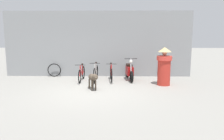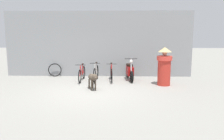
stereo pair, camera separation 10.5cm
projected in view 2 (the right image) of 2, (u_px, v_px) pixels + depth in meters
ground_plane at (90, 92)px, 8.19m from camera, size 60.00×60.00×0.00m
shop_wall_back at (98, 44)px, 11.19m from camera, size 9.53×0.20×3.31m
bicycle_0 at (82, 74)px, 10.12m from camera, size 0.46×1.71×0.81m
bicycle_1 at (96, 73)px, 10.11m from camera, size 0.46×1.67×0.88m
bicycle_2 at (111, 73)px, 10.18m from camera, size 0.46×1.72×0.85m
motorcycle at (130, 71)px, 10.33m from camera, size 0.58×1.76×1.06m
stray_dog at (93, 78)px, 8.45m from camera, size 0.53×1.01×0.67m
person_in_robes at (164, 66)px, 9.16m from camera, size 0.74×0.74×1.61m
spare_tire_left at (55, 70)px, 11.21m from camera, size 0.68×0.11×0.68m
spare_tire_right at (164, 71)px, 11.05m from camera, size 0.60×0.24×0.62m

